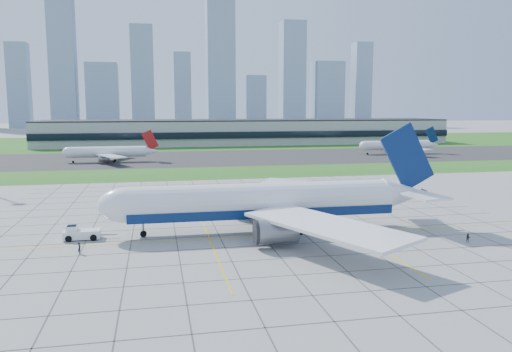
{
  "coord_description": "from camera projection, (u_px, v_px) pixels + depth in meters",
  "views": [
    {
      "loc": [
        -19.23,
        -90.6,
        24.04
      ],
      "look_at": [
        5.0,
        29.45,
        7.0
      ],
      "focal_mm": 35.0,
      "sensor_mm": 36.0,
      "label": 1
    }
  ],
  "objects": [
    {
      "name": "distant_jet_2",
      "position": [
        397.0,
        145.0,
        255.56
      ],
      "size": [
        41.15,
        42.66,
        14.08
      ],
      "color": "white",
      "rests_on": "ground"
    },
    {
      "name": "airliner",
      "position": [
        265.0,
        202.0,
        96.3
      ],
      "size": [
        66.65,
        67.58,
        20.99
      ],
      "rotation": [
        0.0,
        0.0,
        -0.01
      ],
      "color": "white",
      "rests_on": "ground"
    },
    {
      "name": "apron_markings",
      "position": [
        252.0,
        221.0,
        105.89
      ],
      "size": [
        120.0,
        130.0,
        0.03
      ],
      "color": "#474744",
      "rests_on": "ground"
    },
    {
      "name": "terminal",
      "position": [
        248.0,
        132.0,
        324.97
      ],
      "size": [
        260.0,
        43.0,
        15.8
      ],
      "color": "#B7B7B2",
      "rests_on": "ground"
    },
    {
      "name": "city_skyline",
      "position": [
        163.0,
        77.0,
        590.05
      ],
      "size": [
        523.0,
        32.4,
        160.0
      ],
      "color": "#8BA1B7",
      "rests_on": "ground"
    },
    {
      "name": "crew_far",
      "position": [
        468.0,
        238.0,
        88.95
      ],
      "size": [
        0.97,
        0.87,
        1.64
      ],
      "primitive_type": "imported",
      "rotation": [
        0.0,
        0.0,
        -0.37
      ],
      "color": "black",
      "rests_on": "ground"
    },
    {
      "name": "ground",
      "position": [
        261.0,
        234.0,
        95.04
      ],
      "size": [
        1400.0,
        1400.0,
        0.0
      ],
      "primitive_type": "plane",
      "color": "#979792",
      "rests_on": "ground"
    },
    {
      "name": "grass_median",
      "position": [
        210.0,
        173.0,
        182.42
      ],
      "size": [
        700.0,
        35.0,
        0.04
      ],
      "primitive_type": "cube",
      "color": "#215F1B",
      "rests_on": "ground"
    },
    {
      "name": "grass_far",
      "position": [
        184.0,
        142.0,
        342.62
      ],
      "size": [
        700.0,
        145.0,
        0.04
      ],
      "primitive_type": "cube",
      "color": "#215F1B",
      "rests_on": "ground"
    },
    {
      "name": "crew_near",
      "position": [
        79.0,
        248.0,
        82.06
      ],
      "size": [
        0.55,
        0.76,
        1.95
      ],
      "primitive_type": "imported",
      "rotation": [
        0.0,
        0.0,
        1.45
      ],
      "color": "black",
      "rests_on": "ground"
    },
    {
      "name": "pushback_tug",
      "position": [
        80.0,
        233.0,
        90.95
      ],
      "size": [
        9.42,
        3.36,
        2.62
      ],
      "rotation": [
        0.0,
        0.0,
        -0.01
      ],
      "color": "white",
      "rests_on": "ground"
    },
    {
      "name": "distant_jet_1",
      "position": [
        109.0,
        152.0,
        217.68
      ],
      "size": [
        38.38,
        42.66,
        14.08
      ],
      "color": "white",
      "rests_on": "ground"
    },
    {
      "name": "asphalt_taxiway",
      "position": [
        197.0,
        158.0,
        235.82
      ],
      "size": [
        700.0,
        75.0,
        0.04
      ],
      "primitive_type": "cube",
      "color": "#383838",
      "rests_on": "ground"
    }
  ]
}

